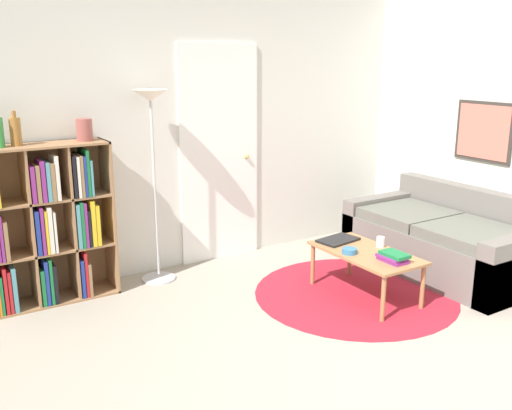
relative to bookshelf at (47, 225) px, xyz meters
The scene contains 14 objects.
ground_plane 3.03m from the bookshelf, 58.43° to the right, with size 14.00×14.00×0.00m, color gray.
wall_back 1.70m from the bookshelf, ahead, with size 7.37×0.11×2.60m.
wall_right 3.99m from the bookshelf, 17.23° to the right, with size 0.08×5.71×2.60m.
rug 2.58m from the bookshelf, 29.48° to the right, with size 1.69×1.69×0.01m.
bookshelf is the anchor object (origin of this frame).
floor_lamp 1.16m from the bookshelf, ahead, with size 0.30×0.30×1.68m.
couch 3.54m from the bookshelf, 20.36° to the right, with size 0.94×1.74×0.74m.
coffee_table 2.59m from the bookshelf, 30.36° to the right, with size 0.50×0.94×0.39m.
laptop 2.41m from the bookshelf, 23.79° to the right, with size 0.38×0.27×0.02m.
bowl 2.43m from the bookshelf, 31.45° to the right, with size 0.12×0.12×0.04m.
book_stack_on_table 2.75m from the bookshelf, 35.43° to the right, with size 0.16×0.24×0.07m.
cup 2.72m from the bookshelf, 28.13° to the right, with size 0.07×0.07×0.09m.
bottle_right 0.77m from the bookshelf, behind, with size 0.08×0.08×0.26m.
vase_on_shelf 0.81m from the bookshelf, ahead, with size 0.13×0.13×0.18m.
Camera 1 is at (-2.44, -2.04, 1.94)m, focal length 40.00 mm.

